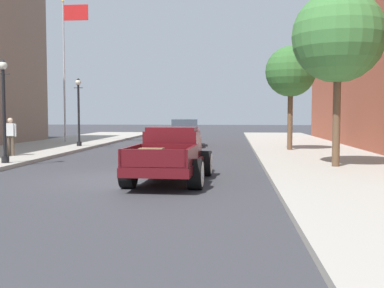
% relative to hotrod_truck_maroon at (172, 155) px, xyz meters
% --- Properties ---
extents(ground_plane, '(140.00, 140.00, 0.00)m').
position_rel_hotrod_truck_maroon_xyz_m(ground_plane, '(-1.61, 0.05, -0.75)').
color(ground_plane, '#333338').
extents(sidewalk_right, '(5.50, 64.00, 0.15)m').
position_rel_hotrod_truck_maroon_xyz_m(sidewalk_right, '(5.64, 0.05, -0.68)').
color(sidewalk_right, '#9E998E').
rests_on(sidewalk_right, ground).
extents(hotrod_truck_maroon, '(2.32, 4.99, 1.58)m').
position_rel_hotrod_truck_maroon_xyz_m(hotrod_truck_maroon, '(0.00, 0.00, 0.00)').
color(hotrod_truck_maroon, '#510F14').
rests_on(hotrod_truck_maroon, ground).
extents(car_background_red, '(2.09, 4.41, 1.65)m').
position_rel_hotrod_truck_maroon_xyz_m(car_background_red, '(-1.11, 14.51, 0.01)').
color(car_background_red, '#AD1E1E').
rests_on(car_background_red, ground).
extents(pedestrian_sidewalk_left, '(0.53, 0.22, 1.65)m').
position_rel_hotrod_truck_maroon_xyz_m(pedestrian_sidewalk_left, '(-7.81, 5.73, 0.33)').
color(pedestrian_sidewalk_left, brown).
rests_on(pedestrian_sidewalk_left, sidewalk_left).
extents(street_lamp_near, '(0.50, 0.32, 3.85)m').
position_rel_hotrod_truck_maroon_xyz_m(street_lamp_near, '(-6.64, 2.91, 1.63)').
color(street_lamp_near, black).
rests_on(street_lamp_near, sidewalk_left).
extents(street_lamp_far, '(0.50, 0.32, 3.85)m').
position_rel_hotrod_truck_maroon_xyz_m(street_lamp_far, '(-6.90, 12.00, 1.63)').
color(street_lamp_far, black).
rests_on(street_lamp_far, sidewalk_left).
extents(flagpole, '(1.74, 0.16, 9.16)m').
position_rel_hotrod_truck_maroon_xyz_m(flagpole, '(-8.95, 15.96, 5.02)').
color(flagpole, '#B2B2B7').
rests_on(flagpole, sidewalk_left).
extents(street_tree_nearest, '(3.15, 3.15, 6.03)m').
position_rel_hotrod_truck_maroon_xyz_m(street_tree_nearest, '(5.37, 2.81, 3.84)').
color(street_tree_nearest, brown).
rests_on(street_tree_nearest, sidewalk_right).
extents(street_tree_second, '(2.54, 2.54, 5.23)m').
position_rel_hotrod_truck_maroon_xyz_m(street_tree_second, '(4.70, 10.28, 3.33)').
color(street_tree_second, brown).
rests_on(street_tree_second, sidewalk_right).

